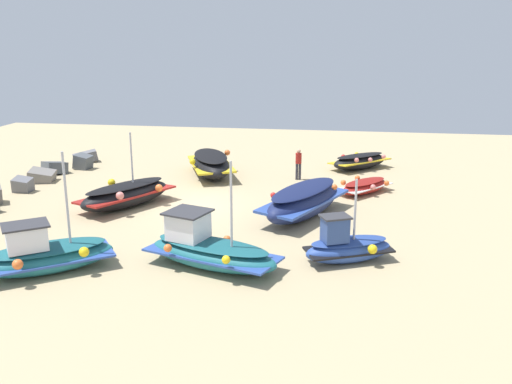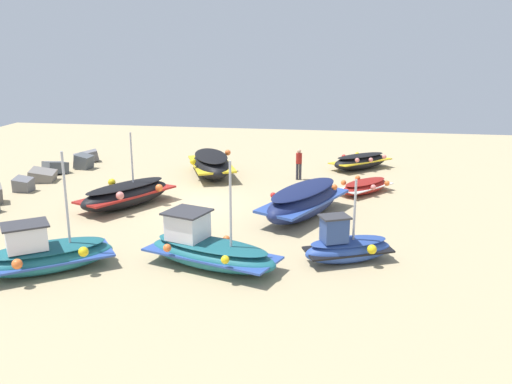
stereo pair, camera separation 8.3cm
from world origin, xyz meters
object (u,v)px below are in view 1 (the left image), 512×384
at_px(fishing_boat_5, 46,255).
at_px(fishing_boat_6, 209,250).
at_px(fishing_boat_3, 360,161).
at_px(fishing_boat_4, 211,164).
at_px(fishing_boat_7, 347,247).
at_px(fishing_boat_1, 126,194).
at_px(person_walking, 298,162).
at_px(fishing_boat_2, 365,186).
at_px(fishing_boat_0, 304,201).

xyz_separation_m(fishing_boat_5, fishing_boat_6, (1.25, -5.10, 0.01)).
relative_size(fishing_boat_3, fishing_boat_4, 0.72).
height_order(fishing_boat_6, fishing_boat_7, fishing_boat_6).
xyz_separation_m(fishing_boat_1, fishing_boat_6, (-6.01, -5.29, 0.00)).
bearing_deg(fishing_boat_6, fishing_boat_4, -58.23).
xyz_separation_m(fishing_boat_1, person_walking, (6.19, -7.18, 0.38)).
bearing_deg(fishing_boat_4, person_walking, 66.02).
distance_m(fishing_boat_1, person_walking, 9.49).
height_order(fishing_boat_5, fishing_boat_6, fishing_boat_5).
xyz_separation_m(fishing_boat_3, fishing_boat_6, (-15.29, 5.18, 0.11)).
height_order(fishing_boat_1, fishing_boat_2, fishing_boat_1).
relative_size(fishing_boat_6, person_walking, 2.98).
height_order(fishing_boat_4, fishing_boat_7, fishing_boat_7).
distance_m(fishing_boat_0, fishing_boat_5, 10.51).
relative_size(fishing_boat_7, person_walking, 1.96).
bearing_deg(person_walking, fishing_boat_7, 9.83).
bearing_deg(fishing_boat_6, person_walking, -80.43).
relative_size(fishing_boat_1, fishing_boat_7, 1.50).
relative_size(fishing_boat_2, fishing_boat_6, 0.64).
xyz_separation_m(fishing_boat_2, fishing_boat_3, (5.23, 0.15, 0.13)).
bearing_deg(fishing_boat_3, fishing_boat_6, 28.47).
relative_size(fishing_boat_0, fishing_boat_1, 1.14).
bearing_deg(person_walking, fishing_boat_1, -52.61).
distance_m(fishing_boat_0, fishing_boat_4, 8.61).
xyz_separation_m(fishing_boat_0, fishing_boat_7, (-4.69, -1.82, -0.17)).
height_order(fishing_boat_0, fishing_boat_6, fishing_boat_6).
distance_m(fishing_boat_2, fishing_boat_5, 15.39).
xyz_separation_m(fishing_boat_1, fishing_boat_2, (4.05, -10.62, -0.24)).
bearing_deg(fishing_boat_6, fishing_boat_5, 32.21).
bearing_deg(fishing_boat_4, fishing_boat_6, -8.98).
bearing_deg(fishing_boat_2, fishing_boat_5, -3.71).
relative_size(fishing_boat_1, fishing_boat_5, 1.14).
bearing_deg(person_walking, fishing_boat_4, -95.01).
xyz_separation_m(fishing_boat_1, fishing_boat_4, (6.33, -2.35, 0.08)).
bearing_deg(fishing_boat_5, person_walking, -154.23).
xyz_separation_m(fishing_boat_1, fishing_boat_3, (9.28, -10.47, -0.11)).
xyz_separation_m(fishing_boat_3, fishing_boat_4, (-2.95, 8.11, 0.19)).
bearing_deg(fishing_boat_6, fishing_boat_1, -30.26).
distance_m(fishing_boat_5, fishing_boat_7, 9.88).
relative_size(fishing_boat_3, person_walking, 2.28).
xyz_separation_m(fishing_boat_3, fishing_boat_5, (-16.54, 10.28, 0.10)).
bearing_deg(fishing_boat_3, fishing_boat_0, 32.40).
bearing_deg(fishing_boat_6, fishing_boat_0, -96.35).
bearing_deg(fishing_boat_0, fishing_boat_5, -23.59).
relative_size(fishing_boat_0, fishing_boat_2, 1.76).
bearing_deg(fishing_boat_5, fishing_boat_7, 157.12).
height_order(fishing_boat_5, fishing_boat_7, fishing_boat_5).
bearing_deg(fishing_boat_5, fishing_boat_4, -135.82).
xyz_separation_m(fishing_boat_0, fishing_boat_6, (-5.81, 2.68, -0.13)).
distance_m(fishing_boat_5, fishing_boat_6, 5.25).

